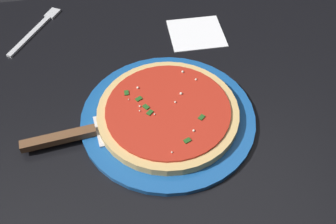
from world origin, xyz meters
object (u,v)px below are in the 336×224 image
at_px(pizza, 168,112).
at_px(napkin_folded_right, 196,33).
at_px(fork, 37,28).
at_px(serving_plate, 168,117).
at_px(pizza_server, 82,134).

xyz_separation_m(pizza, napkin_folded_right, (0.11, 0.24, -0.02)).
height_order(napkin_folded_right, fork, fork).
bearing_deg(fork, napkin_folded_right, -13.04).
distance_m(serving_plate, fork, 0.40).
distance_m(pizza, napkin_folded_right, 0.26).
relative_size(serving_plate, napkin_folded_right, 2.65).
height_order(pizza, pizza_server, pizza).
height_order(pizza_server, fork, pizza_server).
distance_m(serving_plate, pizza, 0.01).
distance_m(pizza, pizza_server, 0.16).
relative_size(pizza, pizza_server, 1.16).
xyz_separation_m(serving_plate, fork, (-0.25, 0.32, -0.00)).
xyz_separation_m(serving_plate, napkin_folded_right, (0.11, 0.24, -0.00)).
xyz_separation_m(pizza_server, fork, (-0.09, 0.34, -0.01)).
xyz_separation_m(serving_plate, pizza_server, (-0.16, -0.02, 0.01)).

